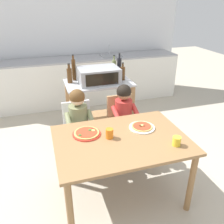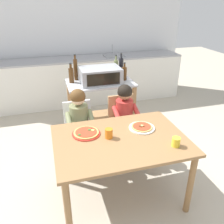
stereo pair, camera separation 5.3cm
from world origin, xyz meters
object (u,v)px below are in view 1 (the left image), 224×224
object	(u,v)px
bottle_clear_vinegar	(123,73)
pizza_plate_red_rimmed	(87,133)
kitchen_island_cart	(99,101)
bottle_tall_green_wine	(114,68)
child_in_olive_shirt	(80,122)
child_in_red_shirt	(125,114)
bottle_slim_sauce	(74,69)
drinking_cup_orange	(109,133)
dining_table	(121,147)
dining_chair_left	(79,129)
drinking_cup_yellow	(177,141)
pizza_plate_white	(142,127)
dining_chair_right	(122,121)
bottle_dark_olive_oil	(70,75)
toaster_oven	(99,75)
bottle_squat_spirits	(119,68)

from	to	relation	value
bottle_clear_vinegar	pizza_plate_red_rimmed	distance (m)	1.34
kitchen_island_cart	bottle_tall_green_wine	bearing A→B (deg)	37.15
child_in_olive_shirt	child_in_red_shirt	xyz separation A→B (m)	(0.58, 0.04, -0.00)
bottle_slim_sauce	drinking_cup_orange	size ratio (longest dim) A/B	3.68
dining_table	child_in_olive_shirt	world-z (taller)	child_in_olive_shirt
dining_chair_left	drinking_cup_orange	bearing A→B (deg)	-73.36
pizza_plate_red_rimmed	drinking_cup_yellow	distance (m)	0.88
dining_chair_left	pizza_plate_white	distance (m)	0.87
dining_chair_right	pizza_plate_white	xyz separation A→B (m)	(-0.00, -0.63, 0.25)
kitchen_island_cart	pizza_plate_red_rimmed	size ratio (longest dim) A/B	3.29
bottle_dark_olive_oil	bottle_slim_sauce	size ratio (longest dim) A/B	0.75
drinking_cup_yellow	dining_chair_left	bearing A→B (deg)	127.66
bottle_clear_vinegar	dining_chair_right	size ratio (longest dim) A/B	0.31
bottle_tall_green_wine	bottle_slim_sauce	size ratio (longest dim) A/B	0.85
toaster_oven	drinking_cup_yellow	distance (m)	1.55
kitchen_island_cart	bottle_tall_green_wine	distance (m)	0.57
toaster_oven	kitchen_island_cart	bearing A→B (deg)	85.06
bottle_dark_olive_oil	dining_chair_left	bearing A→B (deg)	-91.46
bottle_slim_sauce	dining_chair_left	size ratio (longest dim) A/B	0.45
bottle_dark_olive_oil	bottle_squat_spirits	bearing A→B (deg)	1.77
toaster_oven	bottle_dark_olive_oil	world-z (taller)	bottle_dark_olive_oil
dining_table	child_in_olive_shirt	bearing A→B (deg)	117.05
dining_chair_left	drinking_cup_yellow	bearing A→B (deg)	-52.34
dining_chair_left	dining_chair_right	world-z (taller)	same
pizza_plate_red_rimmed	pizza_plate_white	world-z (taller)	same
toaster_oven	child_in_olive_shirt	bearing A→B (deg)	-122.54
bottle_squat_spirits	pizza_plate_red_rimmed	bearing A→B (deg)	-122.22
toaster_oven	dining_table	distance (m)	1.29
child_in_red_shirt	kitchen_island_cart	bearing A→B (deg)	106.16
bottle_slim_sauce	drinking_cup_orange	distance (m)	1.43
dining_chair_right	pizza_plate_red_rimmed	xyz separation A→B (m)	(-0.58, -0.58, 0.26)
toaster_oven	bottle_squat_spirits	bearing A→B (deg)	21.48
kitchen_island_cart	dining_chair_right	world-z (taller)	kitchen_island_cart
bottle_tall_green_wine	kitchen_island_cart	bearing A→B (deg)	-142.85
bottle_squat_spirits	drinking_cup_orange	bearing A→B (deg)	-112.58
bottle_slim_sauce	dining_chair_left	xyz separation A→B (m)	(-0.10, -0.72, -0.57)
pizza_plate_white	drinking_cup_orange	xyz separation A→B (m)	(-0.38, -0.08, 0.04)
bottle_slim_sauce	drinking_cup_orange	world-z (taller)	bottle_slim_sauce
kitchen_island_cart	drinking_cup_orange	bearing A→B (deg)	-99.53
bottle_slim_sauce	bottle_squat_spirits	distance (m)	0.66
dining_chair_left	child_in_olive_shirt	xyz separation A→B (m)	(0.00, -0.12, 0.17)
drinking_cup_yellow	dining_table	bearing A→B (deg)	150.07
dining_chair_right	pizza_plate_white	bearing A→B (deg)	-90.00
kitchen_island_cart	child_in_red_shirt	bearing A→B (deg)	-73.84
bottle_slim_sauce	pizza_plate_white	world-z (taller)	bottle_slim_sauce
toaster_oven	pizza_plate_red_rimmed	size ratio (longest dim) A/B	1.96
drinking_cup_yellow	bottle_dark_olive_oil	bearing A→B (deg)	114.85
bottle_dark_olive_oil	pizza_plate_red_rimmed	bearing A→B (deg)	-90.76
bottle_dark_olive_oil	drinking_cup_yellow	xyz separation A→B (m)	(0.74, -1.61, -0.23)
child_in_red_shirt	pizza_plate_white	world-z (taller)	child_in_red_shirt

